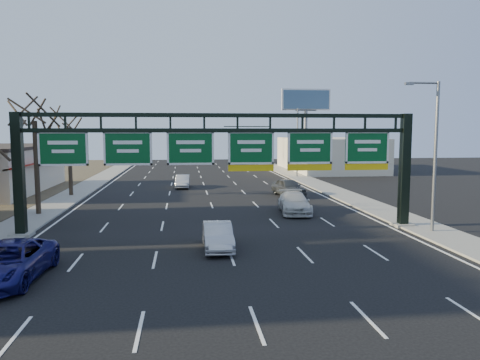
{
  "coord_description": "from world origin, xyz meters",
  "views": [
    {
      "loc": [
        -2.24,
        -20.14,
        6.14
      ],
      "look_at": [
        1.09,
        7.43,
        3.2
      ],
      "focal_mm": 35.0,
      "sensor_mm": 36.0,
      "label": 1
    }
  ],
  "objects": [
    {
      "name": "traffic_signal_mast",
      "position": [
        5.69,
        55.0,
        5.5
      ],
      "size": [
        10.16,
        0.54,
        7.0
      ],
      "color": "black",
      "rests_on": "ground"
    },
    {
      "name": "car_blue_suv",
      "position": [
        -9.42,
        -0.54,
        0.8
      ],
      "size": [
        2.94,
        5.86,
        1.59
      ],
      "primitive_type": "imported",
      "rotation": [
        0.0,
        0.0,
        -0.05
      ],
      "color": "navy",
      "rests_on": "ground"
    },
    {
      "name": "tree_far",
      "position": [
        -12.8,
        25.0,
        7.48
      ],
      "size": [
        3.6,
        3.6,
        8.86
      ],
      "color": "black",
      "rests_on": "sidewalk_left"
    },
    {
      "name": "sign_gantry",
      "position": [
        0.16,
        8.0,
        4.63
      ],
      "size": [
        24.6,
        1.2,
        7.2
      ],
      "color": "black",
      "rests_on": "ground"
    },
    {
      "name": "building_right_distant",
      "position": [
        20.0,
        50.0,
        2.5
      ],
      "size": [
        12.0,
        20.0,
        5.0
      ],
      "primitive_type": "cube",
      "color": "beige",
      "rests_on": "ground"
    },
    {
      "name": "sidewalk_left",
      "position": [
        -12.8,
        20.0,
        0.06
      ],
      "size": [
        3.0,
        120.0,
        0.12
      ],
      "primitive_type": "cube",
      "color": "gray",
      "rests_on": "ground"
    },
    {
      "name": "car_grey_far",
      "position": [
        7.53,
        22.73,
        0.83
      ],
      "size": [
        2.76,
        5.12,
        1.65
      ],
      "primitive_type": "imported",
      "rotation": [
        0.0,
        0.0,
        0.17
      ],
      "color": "#3D4042",
      "rests_on": "ground"
    },
    {
      "name": "car_white_wagon",
      "position": [
        5.93,
        13.69,
        0.76
      ],
      "size": [
        2.66,
        5.46,
        1.53
      ],
      "primitive_type": "imported",
      "rotation": [
        0.0,
        0.0,
        -0.1
      ],
      "color": "silver",
      "rests_on": "ground"
    },
    {
      "name": "sidewalk_right",
      "position": [
        12.8,
        20.0,
        0.06
      ],
      "size": [
        3.0,
        120.0,
        0.12
      ],
      "primitive_type": "cube",
      "color": "gray",
      "rests_on": "ground"
    },
    {
      "name": "ground",
      "position": [
        0.0,
        0.0,
        0.0
      ],
      "size": [
        160.0,
        160.0,
        0.0
      ],
      "primitive_type": "plane",
      "color": "black",
      "rests_on": "ground"
    },
    {
      "name": "streetlight_near",
      "position": [
        12.47,
        6.0,
        5.08
      ],
      "size": [
        2.15,
        0.22,
        9.0
      ],
      "color": "slate",
      "rests_on": "sidewalk_right"
    },
    {
      "name": "billboard_right",
      "position": [
        15.0,
        44.98,
        9.06
      ],
      "size": [
        7.0,
        0.5,
        12.0
      ],
      "color": "slate",
      "rests_on": "ground"
    },
    {
      "name": "tree_mid",
      "position": [
        -12.8,
        15.0,
        7.85
      ],
      "size": [
        3.6,
        3.6,
        9.24
      ],
      "color": "black",
      "rests_on": "sidewalk_left"
    },
    {
      "name": "car_silver_sedan",
      "position": [
        -0.54,
        3.62,
        0.69
      ],
      "size": [
        1.47,
        4.18,
        1.38
      ],
      "primitive_type": "imported",
      "rotation": [
        0.0,
        0.0,
        -0.0
      ],
      "color": "#ACACB1",
      "rests_on": "ground"
    },
    {
      "name": "lane_markings",
      "position": [
        0.0,
        20.0,
        0.01
      ],
      "size": [
        21.6,
        120.0,
        0.01
      ],
      "primitive_type": "cube",
      "color": "white",
      "rests_on": "ground"
    },
    {
      "name": "streetlight_far",
      "position": [
        12.47,
        40.0,
        5.08
      ],
      "size": [
        2.15,
        0.22,
        9.0
      ],
      "color": "slate",
      "rests_on": "sidewalk_right"
    },
    {
      "name": "car_silver_distant",
      "position": [
        -2.4,
        30.39,
        0.69
      ],
      "size": [
        1.61,
        4.22,
        1.37
      ],
      "primitive_type": "imported",
      "rotation": [
        0.0,
        0.0,
        -0.04
      ],
      "color": "#B5B5BA",
      "rests_on": "ground"
    }
  ]
}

